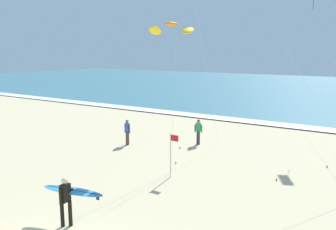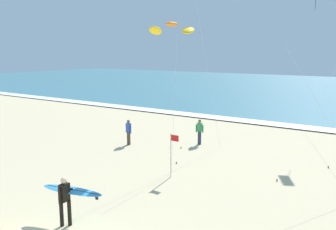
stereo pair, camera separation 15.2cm
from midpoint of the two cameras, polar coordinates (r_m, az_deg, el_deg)
name	(u,v)px [view 1 (the left image)]	position (r m, az deg, el deg)	size (l,w,h in m)	color
shoreline_foam	(278,124)	(29.48, 17.05, -1.44)	(160.00, 1.80, 0.01)	white
surfer_lead	(69,194)	(12.72, -15.83, -12.09)	(2.53, 1.09, 1.71)	black
kite_arc_amber_near	(171,29)	(16.28, 0.25, 13.60)	(2.22, 2.36, 7.06)	yellow
bystander_green_top	(198,132)	(22.46, 4.66, -2.66)	(0.48, 0.26, 1.59)	#2D334C
bystander_blue_top	(127,132)	(22.42, -6.71, -2.73)	(0.49, 0.23, 1.59)	#4C3D2D
lifeguard_flag	(171,151)	(16.46, 0.30, -5.78)	(0.45, 0.05, 2.10)	silver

